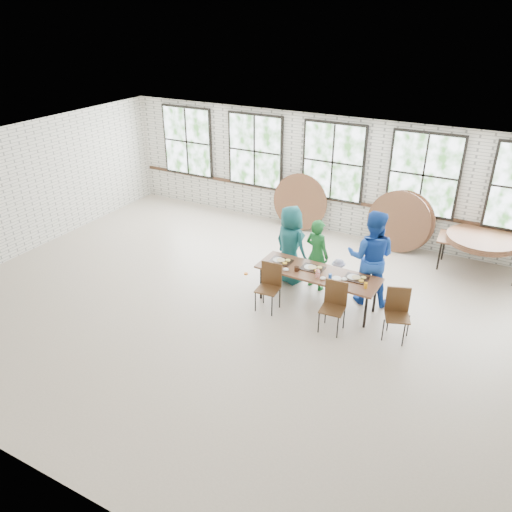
# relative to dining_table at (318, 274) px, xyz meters

# --- Properties ---
(room) EXTENTS (12.00, 12.00, 12.00)m
(room) POSITION_rel_dining_table_xyz_m (-1.09, 3.54, 1.14)
(room) COLOR beige
(room) RESTS_ON ground
(dining_table) EXTENTS (2.42, 0.87, 0.74)m
(dining_table) POSITION_rel_dining_table_xyz_m (0.00, 0.00, 0.00)
(dining_table) COLOR brown
(dining_table) RESTS_ON ground
(chair_near_left) EXTENTS (0.45, 0.44, 0.95)m
(chair_near_left) POSITION_rel_dining_table_xyz_m (-0.78, -0.51, -0.13)
(chair_near_left) COLOR #4E321A
(chair_near_left) RESTS_ON ground
(chair_near_right) EXTENTS (0.45, 0.44, 0.95)m
(chair_near_right) POSITION_rel_dining_table_xyz_m (0.57, -0.59, -0.13)
(chair_near_right) COLOR #4E321A
(chair_near_right) RESTS_ON ground
(chair_spare) EXTENTS (0.53, 0.52, 0.95)m
(chair_spare) POSITION_rel_dining_table_xyz_m (1.63, -0.28, -0.13)
(chair_spare) COLOR #4E321A
(chair_spare) RESTS_ON ground
(adult_teal) EXTENTS (0.98, 0.81, 1.71)m
(adult_teal) POSITION_rel_dining_table_xyz_m (-0.89, 0.65, 0.17)
(adult_teal) COLOR #164753
(adult_teal) RESTS_ON ground
(adult_green) EXTENTS (0.65, 0.52, 1.54)m
(adult_green) POSITION_rel_dining_table_xyz_m (-0.29, 0.65, 0.08)
(adult_green) COLOR #1A6428
(adult_green) RESTS_ON ground
(toddler) EXTENTS (0.55, 0.40, 0.77)m
(toddler) POSITION_rel_dining_table_xyz_m (0.19, 0.65, -0.30)
(toddler) COLOR #141441
(toddler) RESTS_ON ground
(adult_blue) EXTENTS (1.05, 0.88, 1.94)m
(adult_blue) POSITION_rel_dining_table_xyz_m (0.83, 0.65, 0.28)
(adult_blue) COLOR #1743A5
(adult_blue) RESTS_ON ground
(storage_table) EXTENTS (1.84, 0.84, 0.74)m
(storage_table) POSITION_rel_dining_table_xyz_m (2.63, 2.97, -0.00)
(storage_table) COLOR brown
(storage_table) RESTS_ON ground
(tabletop_clutter) EXTENTS (2.07, 0.56, 0.11)m
(tabletop_clutter) POSITION_rel_dining_table_xyz_m (0.08, -0.04, 0.08)
(tabletop_clutter) COLOR black
(tabletop_clutter) RESTS_ON dining_table
(round_tops_stacked) EXTENTS (1.50, 1.50, 0.13)m
(round_tops_stacked) POSITION_rel_dining_table_xyz_m (2.63, 2.97, 0.12)
(round_tops_stacked) COLOR brown
(round_tops_stacked) RESTS_ON storage_table
(round_tops_leaning) EXTENTS (4.19, 0.37, 1.50)m
(round_tops_leaning) POSITION_rel_dining_table_xyz_m (-0.09, 3.30, 0.05)
(round_tops_leaning) COLOR brown
(round_tops_leaning) RESTS_ON ground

